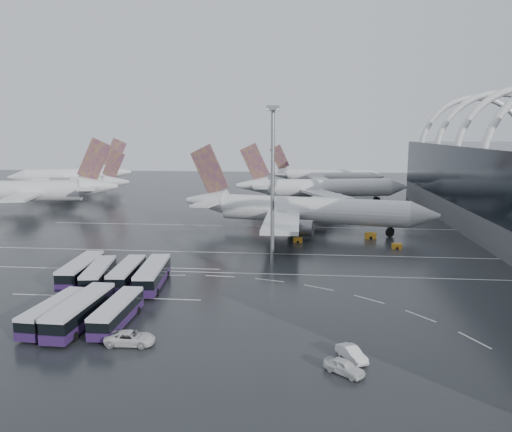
# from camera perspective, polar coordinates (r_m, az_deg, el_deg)

# --- Properties ---
(ground) EXTENTS (420.00, 420.00, 0.00)m
(ground) POSITION_cam_1_polar(r_m,az_deg,el_deg) (85.75, 2.47, -6.28)
(ground) COLOR black
(ground) RESTS_ON ground
(lane_marking_near) EXTENTS (120.00, 0.25, 0.01)m
(lane_marking_near) POSITION_cam_1_polar(r_m,az_deg,el_deg) (83.83, 2.39, -6.65)
(lane_marking_near) COLOR silver
(lane_marking_near) RESTS_ON ground
(lane_marking_mid) EXTENTS (120.00, 0.25, 0.01)m
(lane_marking_mid) POSITION_cam_1_polar(r_m,az_deg,el_deg) (97.33, 2.84, -4.34)
(lane_marking_mid) COLOR silver
(lane_marking_mid) RESTS_ON ground
(lane_marking_far) EXTENTS (120.00, 0.25, 0.01)m
(lane_marking_far) POSITION_cam_1_polar(r_m,az_deg,el_deg) (124.66, 3.45, -1.23)
(lane_marking_far) COLOR silver
(lane_marking_far) RESTS_ON ground
(bus_bay_line_south) EXTENTS (28.00, 0.25, 0.01)m
(bus_bay_line_south) POSITION_cam_1_polar(r_m,az_deg,el_deg) (75.84, -16.87, -8.85)
(bus_bay_line_south) COLOR silver
(bus_bay_line_south) RESTS_ON ground
(bus_bay_line_north) EXTENTS (28.00, 0.25, 0.01)m
(bus_bay_line_north) POSITION_cam_1_polar(r_m,az_deg,el_deg) (90.17, -13.03, -5.72)
(bus_bay_line_north) COLOR silver
(bus_bay_line_north) RESTS_ON ground
(airliner_main) EXTENTS (60.26, 52.02, 20.51)m
(airliner_main) POSITION_cam_1_polar(r_m,az_deg,el_deg) (118.02, 5.06, 0.66)
(airliner_main) COLOR silver
(airliner_main) RESTS_ON ground
(airliner_gate_b) EXTENTS (57.15, 50.72, 19.89)m
(airliner_gate_b) POSITION_cam_1_polar(r_m,az_deg,el_deg) (165.63, 7.30, 3.15)
(airliner_gate_b) COLOR silver
(airliner_gate_b) RESTS_ON ground
(airliner_gate_c) EXTENTS (50.33, 46.47, 17.95)m
(airliner_gate_c) POSITION_cam_1_polar(r_m,az_deg,el_deg) (217.53, 7.61, 4.56)
(airliner_gate_c) COLOR silver
(airliner_gate_c) RESTS_ON ground
(jet_remote_west) EXTENTS (49.71, 40.28, 21.72)m
(jet_remote_west) POSITION_cam_1_polar(r_m,az_deg,el_deg) (165.80, -23.68, 2.64)
(jet_remote_west) COLOR silver
(jet_remote_west) RESTS_ON ground
(jet_remote_mid) EXTENTS (39.79, 32.11, 17.31)m
(jet_remote_mid) POSITION_cam_1_polar(r_m,az_deg,el_deg) (192.09, -19.82, 3.40)
(jet_remote_mid) COLOR silver
(jet_remote_mid) RESTS_ON ground
(jet_remote_far) EXTENTS (46.19, 37.68, 20.90)m
(jet_remote_far) POSITION_cam_1_polar(r_m,az_deg,el_deg) (218.81, -20.09, 4.33)
(jet_remote_far) COLOR silver
(jet_remote_far) RESTS_ON ground
(bus_row_near_a) EXTENTS (4.03, 13.72, 3.33)m
(bus_row_near_a) POSITION_cam_1_polar(r_m,az_deg,el_deg) (84.31, -19.35, -5.82)
(bus_row_near_a) COLOR #2E1440
(bus_row_near_a) RESTS_ON ground
(bus_row_near_b) EXTENTS (4.97, 13.02, 3.13)m
(bus_row_near_b) POSITION_cam_1_polar(r_m,az_deg,el_deg) (81.32, -17.53, -6.37)
(bus_row_near_b) COLOR #2E1440
(bus_row_near_b) RESTS_ON ground
(bus_row_near_c) EXTENTS (3.87, 13.03, 3.16)m
(bus_row_near_c) POSITION_cam_1_polar(r_m,az_deg,el_deg) (80.43, -14.51, -6.39)
(bus_row_near_c) COLOR #2E1440
(bus_row_near_c) RESTS_ON ground
(bus_row_near_d) EXTENTS (4.45, 14.09, 3.41)m
(bus_row_near_d) POSITION_cam_1_polar(r_m,az_deg,el_deg) (78.56, -11.71, -6.56)
(bus_row_near_d) COLOR #2E1440
(bus_row_near_d) RESTS_ON ground
(bus_row_far_a) EXTENTS (3.63, 12.19, 2.96)m
(bus_row_far_a) POSITION_cam_1_polar(r_m,az_deg,el_deg) (67.10, -22.07, -10.14)
(bus_row_far_a) COLOR #2E1440
(bus_row_far_a) RESTS_ON ground
(bus_row_far_b) EXTENTS (3.62, 13.82, 3.38)m
(bus_row_far_b) POSITION_cam_1_polar(r_m,az_deg,el_deg) (65.60, -19.44, -10.22)
(bus_row_far_b) COLOR #2E1440
(bus_row_far_b) RESTS_ON ground
(bus_row_far_c) EXTENTS (2.93, 12.14, 2.99)m
(bus_row_far_c) POSITION_cam_1_polar(r_m,az_deg,el_deg) (64.65, -15.59, -10.52)
(bus_row_far_c) COLOR #2E1440
(bus_row_far_c) RESTS_ON ground
(van_curve_a) EXTENTS (5.64, 2.75, 1.55)m
(van_curve_a) POSITION_cam_1_polar(r_m,az_deg,el_deg) (58.98, -14.19, -13.36)
(van_curve_a) COLOR silver
(van_curve_a) RESTS_ON ground
(van_curve_b) EXTENTS (4.40, 3.99, 1.45)m
(van_curve_b) POSITION_cam_1_polar(r_m,az_deg,el_deg) (51.88, 10.03, -16.60)
(van_curve_b) COLOR silver
(van_curve_b) RESTS_ON ground
(van_curve_c) EXTENTS (3.28, 4.43, 1.39)m
(van_curve_c) POSITION_cam_1_polar(r_m,az_deg,el_deg) (54.80, 10.88, -15.17)
(van_curve_c) COLOR silver
(van_curve_c) RESTS_ON ground
(floodlight_mast) EXTENTS (2.13, 2.13, 27.84)m
(floodlight_mast) POSITION_cam_1_polar(r_m,az_deg,el_deg) (87.03, 1.92, 5.68)
(floodlight_mast) COLOR gray
(floodlight_mast) RESTS_ON ground
(gse_cart_belly_a) EXTENTS (1.89, 1.12, 1.03)m
(gse_cart_belly_a) POSITION_cam_1_polar(r_m,az_deg,el_deg) (105.30, 15.79, -3.34)
(gse_cart_belly_a) COLOR orange
(gse_cart_belly_a) RESTS_ON ground
(gse_cart_belly_c) EXTENTS (1.96, 1.16, 1.07)m
(gse_cart_belly_c) POSITION_cam_1_polar(r_m,az_deg,el_deg) (107.28, 4.81, -2.75)
(gse_cart_belly_c) COLOR orange
(gse_cart_belly_c) RESTS_ON ground
(gse_cart_belly_e) EXTENTS (2.40, 1.42, 1.31)m
(gse_cart_belly_e) POSITION_cam_1_polar(r_m,az_deg,el_deg) (113.66, 12.96, -2.20)
(gse_cart_belly_e) COLOR orange
(gse_cart_belly_e) RESTS_ON ground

